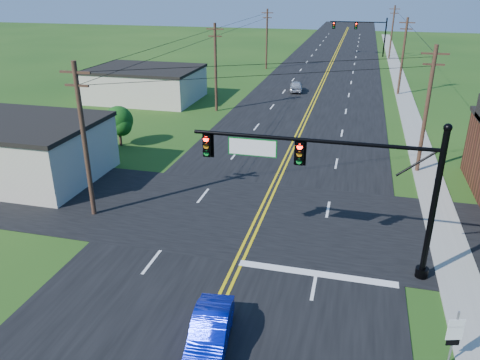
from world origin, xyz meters
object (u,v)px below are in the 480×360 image
(signal_mast_far, at_px, (361,30))
(route_sign, at_px, (454,334))
(signal_mast_main, at_px, (333,175))
(blue_car, at_px, (210,332))

(signal_mast_far, height_order, route_sign, signal_mast_far)
(signal_mast_main, height_order, blue_car, signal_mast_main)
(signal_mast_far, bearing_deg, blue_car, -92.82)
(signal_mast_main, bearing_deg, route_sign, -48.46)
(signal_mast_main, bearing_deg, signal_mast_far, 89.92)
(signal_mast_far, bearing_deg, signal_mast_main, -90.08)
(blue_car, relative_size, route_sign, 1.69)
(signal_mast_main, height_order, signal_mast_far, same)
(blue_car, bearing_deg, signal_mast_main, 53.09)
(blue_car, bearing_deg, signal_mast_far, 79.48)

